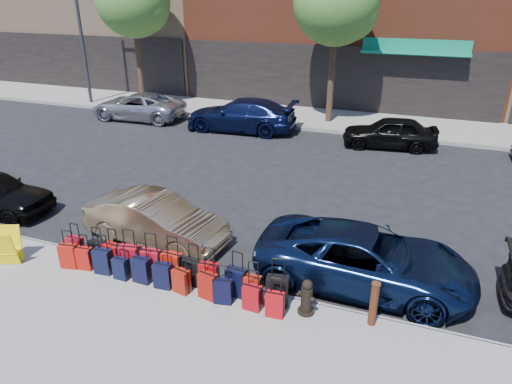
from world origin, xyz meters
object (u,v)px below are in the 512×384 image
at_px(car_near_1, 156,220).
at_px(car_far_1, 241,115).
at_px(bollard, 374,303).
at_px(car_near_2, 365,258).
at_px(tree_center, 339,4).
at_px(suitcase_front_5, 172,267).
at_px(tree_left, 135,2).
at_px(streetlight, 82,17).
at_px(car_far_2, 390,132).
at_px(fire_hydrant, 307,298).
at_px(display_rack, 8,247).
at_px(car_far_0, 138,106).

distance_m(car_near_1, car_far_1, 10.34).
distance_m(bollard, car_near_2, 1.54).
distance_m(tree_center, suitcase_front_5, 15.11).
bearing_deg(tree_left, tree_center, 0.00).
xyz_separation_m(streetlight, car_far_2, (16.40, -1.98, -4.02)).
distance_m(fire_hydrant, display_rack, 7.02).
bearing_deg(bollard, fire_hydrant, -175.26).
height_order(car_near_1, car_far_2, car_far_2).
bearing_deg(car_far_1, car_far_2, 85.30).
xyz_separation_m(tree_center, display_rack, (-4.53, -15.01, -4.83)).
xyz_separation_m(tree_left, bollard, (14.23, -14.24, -4.78)).
xyz_separation_m(car_near_1, car_far_1, (-1.75, 10.19, 0.11)).
xyz_separation_m(streetlight, fire_hydrant, (15.90, -13.65, -4.16)).
relative_size(car_near_1, car_far_2, 1.01).
distance_m(streetlight, car_far_1, 10.65).
height_order(tree_left, bollard, tree_left).
height_order(fire_hydrant, car_far_1, car_far_1).
distance_m(suitcase_front_5, display_rack, 4.00).
height_order(streetlight, fire_hydrant, streetlight).
bearing_deg(car_far_2, streetlight, -104.80).
xyz_separation_m(tree_left, car_near_2, (13.85, -12.76, -4.75)).
distance_m(suitcase_front_5, car_far_2, 12.13).
relative_size(tree_center, car_far_2, 1.92).
distance_m(display_rack, car_near_1, 3.44).
height_order(bollard, car_far_2, car_far_2).
relative_size(suitcase_front_5, fire_hydrant, 1.39).
bearing_deg(streetlight, tree_left, 13.39).
bearing_deg(display_rack, car_far_1, 63.25).
height_order(car_far_0, car_far_2, car_far_0).
bearing_deg(car_far_2, tree_left, -109.18).
bearing_deg(tree_center, car_far_1, -145.62).
height_order(tree_left, car_near_1, tree_left).
bearing_deg(fire_hydrant, display_rack, -152.76).
distance_m(car_near_2, car_far_1, 12.42).
xyz_separation_m(display_rack, car_near_2, (7.88, 2.25, 0.08)).
xyz_separation_m(display_rack, car_far_0, (-4.80, 12.57, 0.07)).
distance_m(suitcase_front_5, car_far_0, 14.71).
bearing_deg(car_near_2, streetlight, 54.40).
bearing_deg(bollard, car_far_1, 122.45).
height_order(bollard, display_rack, bollard).
height_order(streetlight, car_far_2, streetlight).
distance_m(streetlight, display_rack, 17.34).
xyz_separation_m(tree_left, car_far_1, (6.79, -2.54, -4.67)).
relative_size(tree_left, car_far_2, 1.92).
bearing_deg(display_rack, car_near_2, -7.03).
bearing_deg(tree_center, suitcase_front_5, -92.41).
bearing_deg(streetlight, display_rack, -58.09).
height_order(suitcase_front_5, bollard, suitcase_front_5).
bearing_deg(fire_hydrant, car_near_2, 82.64).
relative_size(display_rack, car_far_2, 0.23).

